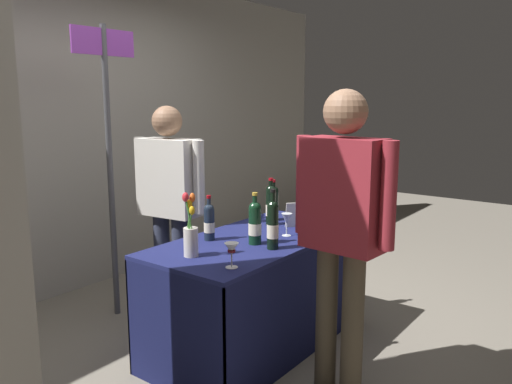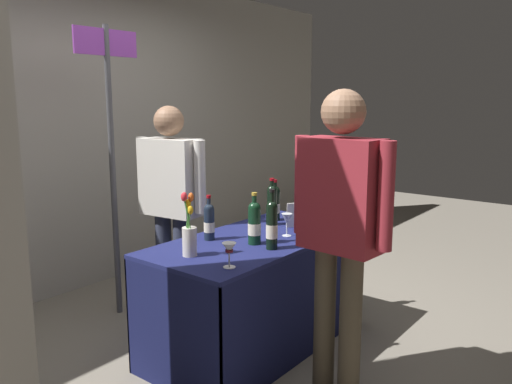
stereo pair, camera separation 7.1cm
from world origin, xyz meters
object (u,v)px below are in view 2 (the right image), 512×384
at_px(flower_vase, 189,234).
at_px(vendor_presenter, 171,193).
at_px(tasting_table, 256,271).
at_px(featured_wine_bottle, 314,213).
at_px(wine_glass_near_vendor, 331,216).
at_px(wine_glass_mid, 229,249).
at_px(taster_foreground_right, 340,218).
at_px(wine_glass_near_taster, 287,219).
at_px(booth_signpost, 111,140).
at_px(display_bottle_0, 272,204).

bearing_deg(flower_vase, vendor_presenter, 53.89).
distance_m(tasting_table, flower_vase, 0.65).
xyz_separation_m(featured_wine_bottle, wine_glass_near_vendor, (0.16, -0.04, -0.04)).
height_order(featured_wine_bottle, flower_vase, flower_vase).
distance_m(wine_glass_near_vendor, wine_glass_mid, 1.06).
bearing_deg(featured_wine_bottle, flower_vase, 162.79).
distance_m(wine_glass_mid, taster_foreground_right, 0.61).
bearing_deg(wine_glass_near_taster, wine_glass_mid, -170.30).
bearing_deg(booth_signpost, featured_wine_bottle, -66.75).
xyz_separation_m(tasting_table, wine_glass_mid, (-0.55, -0.25, 0.33)).
relative_size(tasting_table, featured_wine_bottle, 5.02).
distance_m(display_bottle_0, booth_signpost, 1.26).
height_order(display_bottle_0, wine_glass_near_taster, display_bottle_0).
xyz_separation_m(tasting_table, featured_wine_bottle, (0.35, -0.22, 0.35)).
bearing_deg(booth_signpost, wine_glass_near_vendor, -62.18).
xyz_separation_m(display_bottle_0, wine_glass_near_taster, (-0.19, -0.26, -0.04)).
height_order(tasting_table, display_bottle_0, display_bottle_0).
height_order(tasting_table, taster_foreground_right, taster_foreground_right).
xyz_separation_m(wine_glass_near_vendor, booth_signpost, (-0.75, 1.42, 0.50)).
xyz_separation_m(wine_glass_mid, booth_signpost, (0.32, 1.41, 0.48)).
height_order(tasting_table, booth_signpost, booth_signpost).
bearing_deg(tasting_table, booth_signpost, 101.56).
bearing_deg(wine_glass_near_vendor, wine_glass_mid, 179.60).
distance_m(wine_glass_near_taster, flower_vase, 0.72).
bearing_deg(flower_vase, taster_foreground_right, -65.12).
bearing_deg(wine_glass_near_taster, featured_wine_bottle, -23.40).
distance_m(tasting_table, display_bottle_0, 0.52).
height_order(wine_glass_mid, booth_signpost, booth_signpost).
xyz_separation_m(wine_glass_mid, vendor_presenter, (0.54, 1.03, 0.10)).
height_order(wine_glass_near_taster, booth_signpost, booth_signpost).
height_order(display_bottle_0, wine_glass_near_vendor, display_bottle_0).
height_order(flower_vase, taster_foreground_right, taster_foreground_right).
height_order(flower_vase, vendor_presenter, vendor_presenter).
bearing_deg(display_bottle_0, booth_signpost, 119.35).
bearing_deg(display_bottle_0, flower_vase, -175.70).
bearing_deg(vendor_presenter, featured_wine_bottle, 14.26).
distance_m(vendor_presenter, booth_signpost, 0.58).
distance_m(wine_glass_near_taster, taster_foreground_right, 0.69).
bearing_deg(featured_wine_bottle, taster_foreground_right, -137.52).
bearing_deg(tasting_table, featured_wine_bottle, -31.54).
bearing_deg(tasting_table, taster_foreground_right, -104.50).
bearing_deg(booth_signpost, taster_foreground_right, -88.37).
bearing_deg(wine_glass_near_vendor, flower_vase, 163.03).
relative_size(featured_wine_bottle, wine_glass_mid, 2.23).
height_order(wine_glass_near_vendor, wine_glass_mid, wine_glass_mid).
bearing_deg(vendor_presenter, display_bottle_0, 22.79).
relative_size(vendor_presenter, taster_foreground_right, 0.94).
bearing_deg(tasting_table, wine_glass_near_taster, -39.99).
relative_size(wine_glass_near_vendor, wine_glass_near_taster, 0.80).
relative_size(wine_glass_near_vendor, flower_vase, 0.32).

